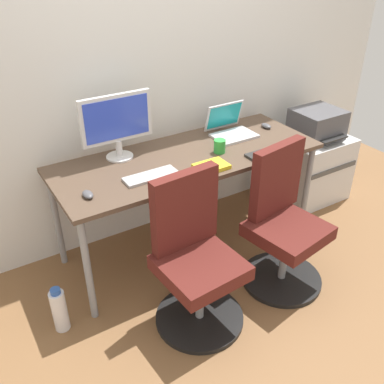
# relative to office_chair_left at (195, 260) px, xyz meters

# --- Properties ---
(ground_plane) EXTENTS (5.28, 5.28, 0.00)m
(ground_plane) POSITION_rel_office_chair_left_xyz_m (0.33, 0.61, -0.42)
(ground_plane) COLOR brown
(back_wall) EXTENTS (4.40, 0.04, 2.60)m
(back_wall) POSITION_rel_office_chair_left_xyz_m (0.33, 1.04, 0.88)
(back_wall) COLOR white
(back_wall) RESTS_ON ground
(desk) EXTENTS (1.84, 0.71, 0.76)m
(desk) POSITION_rel_office_chair_left_xyz_m (0.33, 0.61, 0.27)
(desk) COLOR brown
(desk) RESTS_ON ground
(office_chair_left) EXTENTS (0.54, 0.54, 0.94)m
(office_chair_left) POSITION_rel_office_chair_left_xyz_m (0.00, 0.00, 0.00)
(office_chair_left) COLOR black
(office_chair_left) RESTS_ON ground
(office_chair_right) EXTENTS (0.54, 0.54, 0.94)m
(office_chair_right) POSITION_rel_office_chair_left_xyz_m (0.67, -0.00, 0.00)
(office_chair_right) COLOR black
(office_chair_right) RESTS_ON ground
(side_cabinet) EXTENTS (0.57, 0.51, 0.56)m
(side_cabinet) POSITION_rel_office_chair_left_xyz_m (1.62, 0.67, -0.14)
(side_cabinet) COLOR silver
(side_cabinet) RESTS_ON ground
(printer) EXTENTS (0.38, 0.40, 0.24)m
(printer) POSITION_rel_office_chair_left_xyz_m (1.62, 0.67, 0.26)
(printer) COLOR #515156
(printer) RESTS_ON side_cabinet
(water_bottle_on_floor) EXTENTS (0.09, 0.09, 0.31)m
(water_bottle_on_floor) POSITION_rel_office_chair_left_xyz_m (-0.74, 0.32, -0.28)
(water_bottle_on_floor) COLOR white
(water_bottle_on_floor) RESTS_ON ground
(desktop_monitor) EXTENTS (0.48, 0.18, 0.43)m
(desktop_monitor) POSITION_rel_office_chair_left_xyz_m (-0.08, 0.82, 0.59)
(desktop_monitor) COLOR silver
(desktop_monitor) RESTS_ON desk
(open_laptop) EXTENTS (0.31, 0.28, 0.22)m
(open_laptop) POSITION_rel_office_chair_left_xyz_m (0.78, 0.75, 0.39)
(open_laptop) COLOR silver
(open_laptop) RESTS_ON desk
(keyboard_by_monitor) EXTENTS (0.34, 0.12, 0.02)m
(keyboard_by_monitor) POSITION_rel_office_chair_left_xyz_m (-0.03, 0.47, 0.34)
(keyboard_by_monitor) COLOR #B7B7B7
(keyboard_by_monitor) RESTS_ON desk
(keyboard_by_laptop) EXTENTS (0.34, 0.12, 0.02)m
(keyboard_by_laptop) POSITION_rel_office_chair_left_xyz_m (0.81, 0.34, 0.34)
(keyboard_by_laptop) COLOR #2D2D2D
(keyboard_by_laptop) RESTS_ON desk
(mouse_by_monitor) EXTENTS (0.06, 0.10, 0.03)m
(mouse_by_monitor) POSITION_rel_office_chair_left_xyz_m (-0.44, 0.45, 0.35)
(mouse_by_monitor) COLOR #515156
(mouse_by_monitor) RESTS_ON desk
(mouse_by_laptop) EXTENTS (0.06, 0.10, 0.03)m
(mouse_by_laptop) POSITION_rel_office_chair_left_xyz_m (1.09, 0.70, 0.35)
(mouse_by_laptop) COLOR #515156
(mouse_by_laptop) RESTS_ON desk
(coffee_mug) EXTENTS (0.08, 0.08, 0.09)m
(coffee_mug) POSITION_rel_office_chair_left_xyz_m (0.53, 0.53, 0.38)
(coffee_mug) COLOR green
(coffee_mug) RESTS_ON desk
(pen_cup) EXTENTS (0.07, 0.07, 0.10)m
(pen_cup) POSITION_rel_office_chair_left_xyz_m (0.75, 0.90, 0.39)
(pen_cup) COLOR slate
(pen_cup) RESTS_ON desk
(notebook) EXTENTS (0.21, 0.15, 0.03)m
(notebook) POSITION_rel_office_chair_left_xyz_m (0.36, 0.37, 0.35)
(notebook) COLOR yellow
(notebook) RESTS_ON desk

